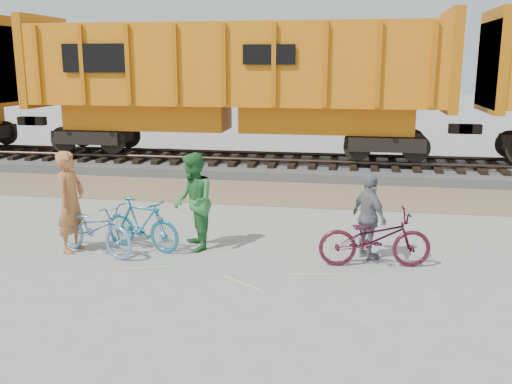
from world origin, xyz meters
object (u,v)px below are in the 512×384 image
at_px(person_man, 193,202).
at_px(person_woman, 369,217).
at_px(bicycle_blue, 94,228).
at_px(person_solo, 71,202).
at_px(hopper_car_center, 234,81).
at_px(bicycle_maroon, 375,238).
at_px(bicycle_teal, 142,224).

distance_m(person_man, person_woman, 3.38).
height_order(bicycle_blue, person_woman, person_woman).
distance_m(bicycle_blue, person_solo, 0.70).
bearing_deg(hopper_car_center, person_solo, -98.41).
relative_size(hopper_car_center, person_woman, 8.70).
distance_m(bicycle_maroon, person_woman, 0.50).
xyz_separation_m(person_solo, person_man, (2.31, 0.49, -0.03)).
relative_size(bicycle_maroon, person_man, 1.04).
distance_m(bicycle_blue, bicycle_maroon, 5.29).
bearing_deg(bicycle_blue, person_man, -50.21).
height_order(person_solo, person_man, person_solo).
distance_m(bicycle_maroon, person_man, 3.52).
bearing_deg(person_man, hopper_car_center, 162.18).
height_order(bicycle_blue, bicycle_maroon, bicycle_maroon).
relative_size(bicycle_maroon, person_woman, 1.25).
bearing_deg(bicycle_teal, bicycle_blue, 132.36).
height_order(hopper_car_center, bicycle_maroon, hopper_car_center).
xyz_separation_m(bicycle_blue, person_solo, (-0.50, 0.10, 0.48)).
bearing_deg(hopper_car_center, bicycle_blue, -95.24).
height_order(bicycle_blue, bicycle_teal, bicycle_teal).
xyz_separation_m(bicycle_maroon, person_woman, (-0.10, 0.40, 0.28)).
relative_size(bicycle_teal, person_woman, 1.07).
xyz_separation_m(hopper_car_center, person_solo, (-1.34, -9.08, -2.02)).
distance_m(bicycle_teal, person_solo, 1.42).
relative_size(bicycle_blue, person_solo, 0.99).
distance_m(bicycle_blue, person_woman, 5.23).
relative_size(hopper_car_center, bicycle_teal, 8.12).
xyz_separation_m(bicycle_blue, person_man, (1.81, 0.59, 0.45)).
xyz_separation_m(hopper_car_center, person_woman, (4.34, -8.58, -2.20)).
bearing_deg(bicycle_teal, person_woman, -70.46).
xyz_separation_m(hopper_car_center, bicycle_blue, (-0.84, -9.18, -2.49)).
xyz_separation_m(bicycle_blue, bicycle_teal, (0.81, 0.39, 0.01)).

